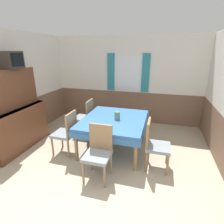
{
  "coord_description": "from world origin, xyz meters",
  "views": [
    {
      "loc": [
        1.04,
        -1.5,
        2.14
      ],
      "look_at": [
        0.05,
        1.99,
        0.88
      ],
      "focal_mm": 28.0,
      "sensor_mm": 36.0,
      "label": 1
    }
  ],
  "objects_px": {
    "dining_table": "(114,123)",
    "vase": "(117,115)",
    "chair_left_near": "(67,131)",
    "tv": "(12,60)",
    "chair_left_far": "(86,116)",
    "chair_right_near": "(154,143)",
    "chair_head_near": "(99,150)",
    "sideboard": "(16,117)"
  },
  "relations": [
    {
      "from": "dining_table",
      "to": "sideboard",
      "type": "distance_m",
      "value": 2.2
    },
    {
      "from": "tv",
      "to": "chair_right_near",
      "type": "bearing_deg",
      "value": -1.07
    },
    {
      "from": "dining_table",
      "to": "vase",
      "type": "xyz_separation_m",
      "value": [
        0.07,
        -0.01,
        0.19
      ]
    },
    {
      "from": "chair_right_near",
      "to": "chair_left_near",
      "type": "relative_size",
      "value": 1.0
    },
    {
      "from": "sideboard",
      "to": "chair_head_near",
      "type": "bearing_deg",
      "value": -11.53
    },
    {
      "from": "dining_table",
      "to": "chair_left_far",
      "type": "xyz_separation_m",
      "value": [
        -0.92,
        0.49,
        -0.11
      ]
    },
    {
      "from": "chair_left_far",
      "to": "chair_left_near",
      "type": "distance_m",
      "value": 0.98
    },
    {
      "from": "dining_table",
      "to": "chair_left_near",
      "type": "height_order",
      "value": "chair_left_near"
    },
    {
      "from": "dining_table",
      "to": "vase",
      "type": "distance_m",
      "value": 0.2
    },
    {
      "from": "sideboard",
      "to": "tv",
      "type": "relative_size",
      "value": 4.61
    },
    {
      "from": "chair_head_near",
      "to": "chair_right_near",
      "type": "bearing_deg",
      "value": -150.13
    },
    {
      "from": "vase",
      "to": "chair_left_far",
      "type": "bearing_deg",
      "value": 153.18
    },
    {
      "from": "sideboard",
      "to": "chair_left_far",
      "type": "bearing_deg",
      "value": 41.97
    },
    {
      "from": "vase",
      "to": "tv",
      "type": "bearing_deg",
      "value": -168.9
    },
    {
      "from": "chair_right_near",
      "to": "tv",
      "type": "xyz_separation_m",
      "value": [
        -3.0,
        0.06,
        1.45
      ]
    },
    {
      "from": "chair_left_near",
      "to": "dining_table",
      "type": "bearing_deg",
      "value": -61.91
    },
    {
      "from": "sideboard",
      "to": "tv",
      "type": "height_order",
      "value": "tv"
    },
    {
      "from": "chair_left_near",
      "to": "vase",
      "type": "relative_size",
      "value": 5.67
    },
    {
      "from": "chair_right_near",
      "to": "vase",
      "type": "bearing_deg",
      "value": -119.55
    },
    {
      "from": "dining_table",
      "to": "chair_left_far",
      "type": "bearing_deg",
      "value": 151.91
    },
    {
      "from": "tv",
      "to": "vase",
      "type": "height_order",
      "value": "tv"
    },
    {
      "from": "chair_left_near",
      "to": "vase",
      "type": "bearing_deg",
      "value": -64.23
    },
    {
      "from": "dining_table",
      "to": "sideboard",
      "type": "bearing_deg",
      "value": -164.51
    },
    {
      "from": "chair_left_far",
      "to": "chair_left_near",
      "type": "xyz_separation_m",
      "value": [
        0.0,
        -0.98,
        0.0
      ]
    },
    {
      "from": "dining_table",
      "to": "chair_head_near",
      "type": "distance_m",
      "value": 1.02
    },
    {
      "from": "dining_table",
      "to": "chair_left_near",
      "type": "relative_size",
      "value": 1.66
    },
    {
      "from": "chair_right_near",
      "to": "tv",
      "type": "relative_size",
      "value": 2.47
    },
    {
      "from": "chair_left_near",
      "to": "tv",
      "type": "xyz_separation_m",
      "value": [
        -1.16,
        0.06,
        1.45
      ]
    },
    {
      "from": "dining_table",
      "to": "tv",
      "type": "bearing_deg",
      "value": -168.22
    },
    {
      "from": "chair_right_near",
      "to": "chair_left_near",
      "type": "bearing_deg",
      "value": -90.0
    },
    {
      "from": "chair_left_far",
      "to": "chair_right_near",
      "type": "relative_size",
      "value": 1.0
    },
    {
      "from": "chair_left_far",
      "to": "tv",
      "type": "xyz_separation_m",
      "value": [
        -1.16,
        -0.92,
        1.45
      ]
    },
    {
      "from": "chair_head_near",
      "to": "sideboard",
      "type": "relative_size",
      "value": 0.53
    },
    {
      "from": "chair_right_near",
      "to": "sideboard",
      "type": "bearing_deg",
      "value": -88.19
    },
    {
      "from": "chair_right_near",
      "to": "chair_left_far",
      "type": "bearing_deg",
      "value": -118.09
    },
    {
      "from": "chair_right_near",
      "to": "chair_left_near",
      "type": "distance_m",
      "value": 1.84
    },
    {
      "from": "chair_right_near",
      "to": "tv",
      "type": "height_order",
      "value": "tv"
    },
    {
      "from": "chair_left_far",
      "to": "chair_head_near",
      "type": "xyz_separation_m",
      "value": [
        0.92,
        -1.51,
        0.0
      ]
    },
    {
      "from": "chair_head_near",
      "to": "vase",
      "type": "bearing_deg",
      "value": -94.18
    },
    {
      "from": "tv",
      "to": "chair_left_far",
      "type": "bearing_deg",
      "value": 38.45
    },
    {
      "from": "sideboard",
      "to": "vase",
      "type": "bearing_deg",
      "value": 14.72
    },
    {
      "from": "chair_right_near",
      "to": "dining_table",
      "type": "bearing_deg",
      "value": -118.09
    }
  ]
}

